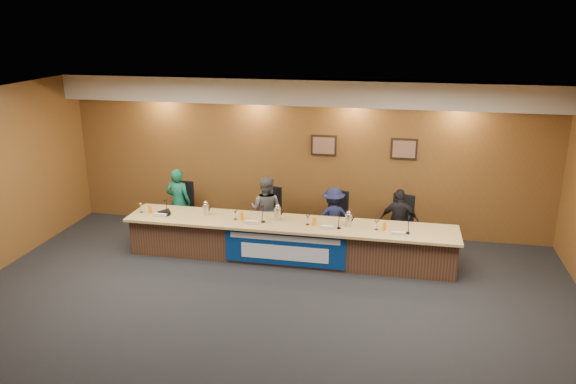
% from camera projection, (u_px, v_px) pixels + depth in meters
% --- Properties ---
extents(floor, '(10.00, 10.00, 0.00)m').
position_uv_depth(floor, '(257.00, 324.00, 8.31)').
color(floor, black).
rests_on(floor, ground).
extents(ceiling, '(10.00, 8.00, 0.04)m').
position_uv_depth(ceiling, '(253.00, 109.00, 7.34)').
color(ceiling, silver).
rests_on(ceiling, wall_back).
extents(wall_back, '(10.00, 0.04, 3.20)m').
position_uv_depth(wall_back, '(305.00, 156.00, 11.56)').
color(wall_back, brown).
rests_on(wall_back, floor).
extents(soffit, '(10.00, 0.50, 0.50)m').
position_uv_depth(soffit, '(303.00, 92.00, 10.92)').
color(soffit, beige).
rests_on(soffit, wall_back).
extents(dais_body, '(6.00, 0.80, 0.70)m').
position_uv_depth(dais_body, '(289.00, 241.00, 10.44)').
color(dais_body, '#4B2F1E').
rests_on(dais_body, floor).
extents(dais_top, '(6.10, 0.95, 0.05)m').
position_uv_depth(dais_top, '(289.00, 224.00, 10.28)').
color(dais_top, tan).
rests_on(dais_top, dais_body).
extents(banner, '(2.20, 0.02, 0.65)m').
position_uv_depth(banner, '(285.00, 249.00, 10.05)').
color(banner, navy).
rests_on(banner, dais_body).
extents(banner_text_upper, '(2.00, 0.01, 0.10)m').
position_uv_depth(banner_text_upper, '(284.00, 239.00, 9.97)').
color(banner_text_upper, silver).
rests_on(banner_text_upper, banner).
extents(banner_text_lower, '(1.60, 0.01, 0.28)m').
position_uv_depth(banner_text_lower, '(284.00, 253.00, 10.06)').
color(banner_text_lower, silver).
rests_on(banner_text_lower, banner).
extents(wall_photo_left, '(0.52, 0.04, 0.42)m').
position_uv_depth(wall_photo_left, '(324.00, 145.00, 11.38)').
color(wall_photo_left, black).
rests_on(wall_photo_left, wall_back).
extents(wall_photo_right, '(0.52, 0.04, 0.42)m').
position_uv_depth(wall_photo_right, '(404.00, 149.00, 11.08)').
color(wall_photo_right, black).
rests_on(wall_photo_right, wall_back).
extents(panelist_a, '(0.54, 0.37, 1.42)m').
position_uv_depth(panelist_a, '(179.00, 202.00, 11.50)').
color(panelist_a, '#0E583E').
rests_on(panelist_a, floor).
extents(panelist_b, '(0.73, 0.60, 1.36)m').
position_uv_depth(panelist_b, '(266.00, 210.00, 11.15)').
color(panelist_b, '#515255').
rests_on(panelist_b, floor).
extents(panelist_c, '(0.88, 0.65, 1.22)m').
position_uv_depth(panelist_c, '(333.00, 218.00, 10.92)').
color(panelist_c, '#141839').
rests_on(panelist_c, floor).
extents(panelist_d, '(0.75, 0.32, 1.26)m').
position_uv_depth(panelist_d, '(399.00, 221.00, 10.67)').
color(panelist_d, black).
rests_on(panelist_d, floor).
extents(office_chair_a, '(0.48, 0.48, 0.08)m').
position_uv_depth(office_chair_a, '(181.00, 211.00, 11.66)').
color(office_chair_a, black).
rests_on(office_chair_a, floor).
extents(office_chair_b, '(0.57, 0.57, 0.08)m').
position_uv_depth(office_chair_b, '(267.00, 217.00, 11.31)').
color(office_chair_b, black).
rests_on(office_chair_b, floor).
extents(office_chair_c, '(0.59, 0.59, 0.08)m').
position_uv_depth(office_chair_c, '(334.00, 222.00, 11.05)').
color(office_chair_c, black).
rests_on(office_chair_c, floor).
extents(office_chair_d, '(0.61, 0.61, 0.08)m').
position_uv_depth(office_chair_d, '(399.00, 227.00, 10.81)').
color(office_chair_d, black).
rests_on(office_chair_d, floor).
extents(nameplate_a, '(0.24, 0.08, 0.10)m').
position_uv_depth(nameplate_a, '(159.00, 215.00, 10.52)').
color(nameplate_a, white).
rests_on(nameplate_a, dais_top).
extents(microphone_a, '(0.07, 0.07, 0.02)m').
position_uv_depth(microphone_a, '(168.00, 215.00, 10.61)').
color(microphone_a, black).
rests_on(microphone_a, dais_top).
extents(juice_glass_a, '(0.06, 0.06, 0.15)m').
position_uv_depth(juice_glass_a, '(150.00, 209.00, 10.72)').
color(juice_glass_a, orange).
rests_on(juice_glass_a, dais_top).
extents(water_glass_a, '(0.08, 0.08, 0.18)m').
position_uv_depth(water_glass_a, '(141.00, 208.00, 10.76)').
color(water_glass_a, silver).
rests_on(water_glass_a, dais_top).
extents(nameplate_b, '(0.24, 0.08, 0.10)m').
position_uv_depth(nameplate_b, '(251.00, 222.00, 10.15)').
color(nameplate_b, white).
rests_on(nameplate_b, dais_top).
extents(microphone_b, '(0.07, 0.07, 0.02)m').
position_uv_depth(microphone_b, '(263.00, 222.00, 10.28)').
color(microphone_b, black).
rests_on(microphone_b, dais_top).
extents(juice_glass_b, '(0.06, 0.06, 0.15)m').
position_uv_depth(juice_glass_b, '(242.00, 216.00, 10.36)').
color(juice_glass_b, orange).
rests_on(juice_glass_b, dais_top).
extents(water_glass_b, '(0.08, 0.08, 0.18)m').
position_uv_depth(water_glass_b, '(235.00, 215.00, 10.39)').
color(water_glass_b, silver).
rests_on(water_glass_b, dais_top).
extents(nameplate_c, '(0.24, 0.08, 0.10)m').
position_uv_depth(nameplate_c, '(327.00, 227.00, 9.90)').
color(nameplate_c, white).
rests_on(nameplate_c, dais_top).
extents(microphone_c, '(0.07, 0.07, 0.02)m').
position_uv_depth(microphone_c, '(339.00, 228.00, 9.97)').
color(microphone_c, black).
rests_on(microphone_c, dais_top).
extents(juice_glass_c, '(0.06, 0.06, 0.15)m').
position_uv_depth(juice_glass_c, '(314.00, 222.00, 10.09)').
color(juice_glass_c, orange).
rests_on(juice_glass_c, dais_top).
extents(water_glass_c, '(0.08, 0.08, 0.18)m').
position_uv_depth(water_glass_c, '(308.00, 220.00, 10.13)').
color(water_glass_c, silver).
rests_on(water_glass_c, dais_top).
extents(nameplate_d, '(0.24, 0.08, 0.10)m').
position_uv_depth(nameplate_d, '(399.00, 233.00, 9.63)').
color(nameplate_d, white).
rests_on(nameplate_d, dais_top).
extents(microphone_d, '(0.07, 0.07, 0.02)m').
position_uv_depth(microphone_d, '(408.00, 233.00, 9.75)').
color(microphone_d, black).
rests_on(microphone_d, dais_top).
extents(juice_glass_d, '(0.06, 0.06, 0.15)m').
position_uv_depth(juice_glass_d, '(384.00, 226.00, 9.86)').
color(juice_glass_d, orange).
rests_on(juice_glass_d, dais_top).
extents(water_glass_d, '(0.08, 0.08, 0.18)m').
position_uv_depth(water_glass_d, '(377.00, 225.00, 9.89)').
color(water_glass_d, silver).
rests_on(water_glass_d, dais_top).
extents(carafe_left, '(0.12, 0.12, 0.22)m').
position_uv_depth(carafe_left, '(206.00, 210.00, 10.61)').
color(carafe_left, silver).
rests_on(carafe_left, dais_top).
extents(carafe_mid, '(0.13, 0.13, 0.24)m').
position_uv_depth(carafe_mid, '(278.00, 214.00, 10.35)').
color(carafe_mid, silver).
rests_on(carafe_mid, dais_top).
extents(carafe_right, '(0.12, 0.12, 0.24)m').
position_uv_depth(carafe_right, '(348.00, 220.00, 10.04)').
color(carafe_right, silver).
rests_on(carafe_right, dais_top).
extents(speakerphone, '(0.32, 0.32, 0.05)m').
position_uv_depth(speakerphone, '(166.00, 212.00, 10.74)').
color(speakerphone, black).
rests_on(speakerphone, dais_top).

